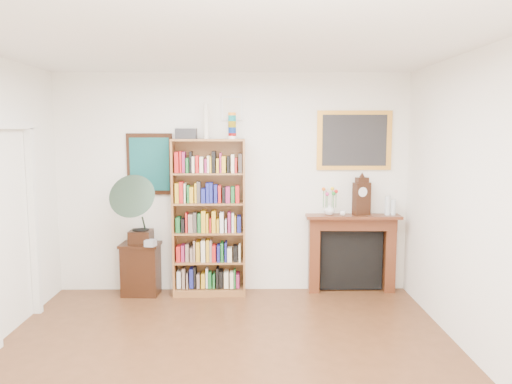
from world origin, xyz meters
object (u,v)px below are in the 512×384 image
at_px(bookshelf, 209,209).
at_px(fireplace, 352,247).
at_px(side_cabinet, 141,269).
at_px(mantel_clock, 362,197).
at_px(teacup, 343,213).
at_px(flower_vase, 329,209).
at_px(bottle_right, 393,207).
at_px(bottle_left, 388,206).
at_px(gramophone, 137,206).
at_px(cd_stack, 150,243).

xyz_separation_m(bookshelf, fireplace, (1.83, 0.09, -0.52)).
height_order(side_cabinet, mantel_clock, mantel_clock).
bearing_deg(teacup, flower_vase, 157.72).
relative_size(teacup, bottle_right, 0.40).
height_order(bookshelf, flower_vase, bookshelf).
height_order(bottle_left, bottle_right, bottle_left).
bearing_deg(side_cabinet, fireplace, 4.92).
relative_size(gramophone, flower_vase, 6.36).
xyz_separation_m(side_cabinet, flower_vase, (2.40, 0.08, 0.75)).
distance_m(bookshelf, side_cabinet, 1.16).
bearing_deg(fireplace, flower_vase, -173.65).
distance_m(cd_stack, bottle_left, 3.01).
xyz_separation_m(bookshelf, side_cabinet, (-0.87, -0.01, -0.77)).
xyz_separation_m(gramophone, flower_vase, (2.39, 0.22, -0.09)).
height_order(bookshelf, fireplace, bookshelf).
xyz_separation_m(bookshelf, cd_stack, (-0.71, -0.17, -0.40)).
xyz_separation_m(fireplace, gramophone, (-2.68, -0.24, 0.58)).
distance_m(fireplace, teacup, 0.48).
height_order(gramophone, bottle_right, gramophone).
relative_size(side_cabinet, fireplace, 0.55).
bearing_deg(flower_vase, bottle_left, -1.32).
distance_m(fireplace, bottle_right, 0.73).
xyz_separation_m(side_cabinet, teacup, (2.55, 0.02, 0.71)).
xyz_separation_m(gramophone, teacup, (2.54, 0.15, -0.12)).
xyz_separation_m(cd_stack, flower_vase, (2.24, 0.23, 0.38)).
bearing_deg(bottle_right, cd_stack, -176.23).
bearing_deg(gramophone, bookshelf, 12.31).
xyz_separation_m(cd_stack, bottle_right, (3.04, 0.20, 0.41)).
xyz_separation_m(side_cabinet, bottle_left, (3.13, 0.06, 0.80)).
relative_size(flower_vase, bottle_left, 0.58).
height_order(cd_stack, bottle_left, bottle_left).
relative_size(side_cabinet, gramophone, 0.74).
height_order(side_cabinet, teacup, teacup).
relative_size(cd_stack, flower_vase, 0.86).
relative_size(bookshelf, teacup, 28.65).
bearing_deg(teacup, fireplace, 32.96).
bearing_deg(bookshelf, gramophone, -171.38).
height_order(gramophone, bottle_left, gramophone).
xyz_separation_m(bottle_left, bottle_right, (0.07, -0.01, -0.02)).
bearing_deg(flower_vase, mantel_clock, -2.02).
distance_m(cd_stack, teacup, 2.42).
bearing_deg(cd_stack, side_cabinet, 136.54).
relative_size(fireplace, teacup, 15.16).
bearing_deg(side_cabinet, teacup, 3.01).
xyz_separation_m(bookshelf, flower_vase, (1.53, 0.07, -0.02)).
bearing_deg(flower_vase, bookshelf, -177.51).
relative_size(cd_stack, mantel_clock, 0.25).
distance_m(side_cabinet, fireplace, 2.71).
xyz_separation_m(cd_stack, mantel_clock, (2.64, 0.22, 0.54)).
height_order(bookshelf, side_cabinet, bookshelf).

